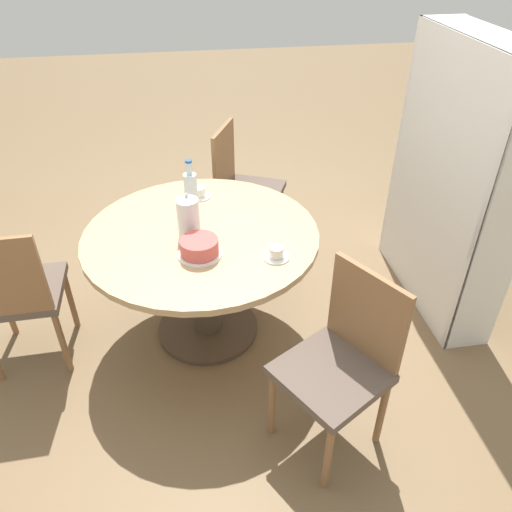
{
  "coord_description": "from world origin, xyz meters",
  "views": [
    {
      "loc": [
        2.24,
        -0.06,
        2.13
      ],
      "look_at": [
        0.0,
        0.3,
        0.52
      ],
      "focal_mm": 35.0,
      "sensor_mm": 36.0,
      "label": 1
    }
  ],
  "objects_px": {
    "chair_a": "(243,186)",
    "chair_b": "(17,293)",
    "bookshelf": "(449,188)",
    "chair_c": "(341,360)",
    "water_bottle": "(191,193)",
    "coffee_pot": "(188,217)",
    "cup_a": "(276,254)",
    "cup_b": "(199,193)",
    "cake_main": "(199,248)"
  },
  "relations": [
    {
      "from": "chair_c",
      "to": "cup_a",
      "type": "bearing_deg",
      "value": 170.47
    },
    {
      "from": "chair_a",
      "to": "chair_c",
      "type": "height_order",
      "value": "same"
    },
    {
      "from": "chair_b",
      "to": "cup_b",
      "type": "distance_m",
      "value": 1.12
    },
    {
      "from": "bookshelf",
      "to": "chair_b",
      "type": "bearing_deg",
      "value": 95.39
    },
    {
      "from": "cup_b",
      "to": "chair_a",
      "type": "bearing_deg",
      "value": 147.72
    },
    {
      "from": "cup_a",
      "to": "chair_b",
      "type": "bearing_deg",
      "value": -98.87
    },
    {
      "from": "chair_b",
      "to": "cup_b",
      "type": "xyz_separation_m",
      "value": [
        -0.48,
        0.99,
        0.24
      ]
    },
    {
      "from": "coffee_pot",
      "to": "water_bottle",
      "type": "bearing_deg",
      "value": 172.73
    },
    {
      "from": "chair_b",
      "to": "cup_a",
      "type": "xyz_separation_m",
      "value": [
        0.21,
        1.32,
        0.24
      ]
    },
    {
      "from": "coffee_pot",
      "to": "water_bottle",
      "type": "xyz_separation_m",
      "value": [
        -0.21,
        0.03,
        0.02
      ]
    },
    {
      "from": "chair_b",
      "to": "water_bottle",
      "type": "distance_m",
      "value": 1.04
    },
    {
      "from": "chair_c",
      "to": "coffee_pot",
      "type": "xyz_separation_m",
      "value": [
        -0.77,
        -0.61,
        0.33
      ]
    },
    {
      "from": "cup_a",
      "to": "bookshelf",
      "type": "bearing_deg",
      "value": 111.4
    },
    {
      "from": "chair_a",
      "to": "bookshelf",
      "type": "xyz_separation_m",
      "value": [
        0.76,
        1.11,
        0.28
      ]
    },
    {
      "from": "chair_c",
      "to": "chair_b",
      "type": "bearing_deg",
      "value": -145.97
    },
    {
      "from": "cake_main",
      "to": "chair_c",
      "type": "bearing_deg",
      "value": 43.61
    },
    {
      "from": "chair_c",
      "to": "cup_b",
      "type": "distance_m",
      "value": 1.33
    },
    {
      "from": "cup_a",
      "to": "chair_c",
      "type": "bearing_deg",
      "value": 21.13
    },
    {
      "from": "chair_b",
      "to": "water_bottle",
      "type": "height_order",
      "value": "water_bottle"
    },
    {
      "from": "cake_main",
      "to": "coffee_pot",
      "type": "bearing_deg",
      "value": -167.66
    },
    {
      "from": "bookshelf",
      "to": "cup_a",
      "type": "distance_m",
      "value": 1.19
    },
    {
      "from": "chair_c",
      "to": "bookshelf",
      "type": "xyz_separation_m",
      "value": [
        -0.94,
        0.91,
        0.28
      ]
    },
    {
      "from": "chair_a",
      "to": "chair_c",
      "type": "distance_m",
      "value": 1.72
    },
    {
      "from": "chair_a",
      "to": "cup_b",
      "type": "relative_size",
      "value": 6.9
    },
    {
      "from": "bookshelf",
      "to": "cup_b",
      "type": "relative_size",
      "value": 12.29
    },
    {
      "from": "bookshelf",
      "to": "cup_b",
      "type": "distance_m",
      "value": 1.46
    },
    {
      "from": "water_bottle",
      "to": "cup_b",
      "type": "height_order",
      "value": "water_bottle"
    },
    {
      "from": "chair_a",
      "to": "cup_a",
      "type": "bearing_deg",
      "value": -155.19
    },
    {
      "from": "bookshelf",
      "to": "chair_c",
      "type": "bearing_deg",
      "value": 136.07
    },
    {
      "from": "chair_b",
      "to": "coffee_pot",
      "type": "height_order",
      "value": "coffee_pot"
    },
    {
      "from": "coffee_pot",
      "to": "cup_a",
      "type": "bearing_deg",
      "value": 57.11
    },
    {
      "from": "chair_b",
      "to": "cake_main",
      "type": "xyz_separation_m",
      "value": [
        0.12,
        0.95,
        0.26
      ]
    },
    {
      "from": "coffee_pot",
      "to": "chair_b",
      "type": "bearing_deg",
      "value": -86.3
    },
    {
      "from": "coffee_pot",
      "to": "cup_b",
      "type": "xyz_separation_m",
      "value": [
        -0.42,
        0.08,
        -0.09
      ]
    },
    {
      "from": "chair_a",
      "to": "coffee_pot",
      "type": "xyz_separation_m",
      "value": [
        0.93,
        -0.4,
        0.33
      ]
    },
    {
      "from": "chair_a",
      "to": "bookshelf",
      "type": "height_order",
      "value": "bookshelf"
    },
    {
      "from": "cake_main",
      "to": "bookshelf",
      "type": "bearing_deg",
      "value": 103.34
    },
    {
      "from": "bookshelf",
      "to": "coffee_pot",
      "type": "xyz_separation_m",
      "value": [
        0.17,
        -1.52,
        0.05
      ]
    },
    {
      "from": "chair_a",
      "to": "cup_a",
      "type": "relative_size",
      "value": 6.9
    },
    {
      "from": "chair_a",
      "to": "chair_b",
      "type": "xyz_separation_m",
      "value": [
        0.99,
        -1.31,
        0.0
      ]
    },
    {
      "from": "coffee_pot",
      "to": "cake_main",
      "type": "height_order",
      "value": "coffee_pot"
    },
    {
      "from": "chair_a",
      "to": "cake_main",
      "type": "relative_size",
      "value": 4.1
    },
    {
      "from": "cup_b",
      "to": "coffee_pot",
      "type": "bearing_deg",
      "value": -10.7
    },
    {
      "from": "water_bottle",
      "to": "cup_b",
      "type": "xyz_separation_m",
      "value": [
        -0.2,
        0.05,
        -0.11
      ]
    },
    {
      "from": "chair_b",
      "to": "chair_c",
      "type": "bearing_deg",
      "value": 153.39
    },
    {
      "from": "chair_a",
      "to": "chair_b",
      "type": "distance_m",
      "value": 1.64
    },
    {
      "from": "chair_b",
      "to": "chair_c",
      "type": "xyz_separation_m",
      "value": [
        0.72,
        1.51,
        0.0
      ]
    },
    {
      "from": "water_bottle",
      "to": "cup_a",
      "type": "height_order",
      "value": "water_bottle"
    },
    {
      "from": "water_bottle",
      "to": "chair_b",
      "type": "bearing_deg",
      "value": -73.76
    },
    {
      "from": "chair_a",
      "to": "chair_c",
      "type": "xyz_separation_m",
      "value": [
        1.71,
        0.2,
        0.0
      ]
    }
  ]
}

